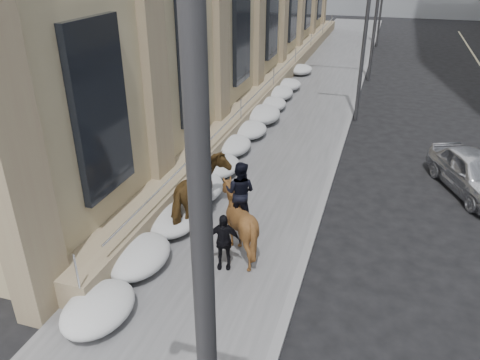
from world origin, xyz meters
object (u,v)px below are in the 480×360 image
at_px(mounted_horse_left, 200,191).
at_px(pedestrian, 223,241).
at_px(car_silver, 473,173).
at_px(mounted_horse_right, 239,216).

bearing_deg(mounted_horse_left, pedestrian, 132.29).
height_order(mounted_horse_left, car_silver, mounted_horse_left).
bearing_deg(car_silver, mounted_horse_right, -160.58).
bearing_deg(pedestrian, mounted_horse_left, 112.34).
xyz_separation_m(mounted_horse_left, car_silver, (8.14, 4.94, -0.47)).
relative_size(pedestrian, car_silver, 0.37).
xyz_separation_m(mounted_horse_left, mounted_horse_right, (1.53, -1.05, 0.01)).
xyz_separation_m(mounted_horse_right, pedestrian, (-0.15, -0.84, -0.30)).
xyz_separation_m(pedestrian, car_silver, (6.76, 6.83, -0.19)).
distance_m(mounted_horse_left, mounted_horse_right, 1.86).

